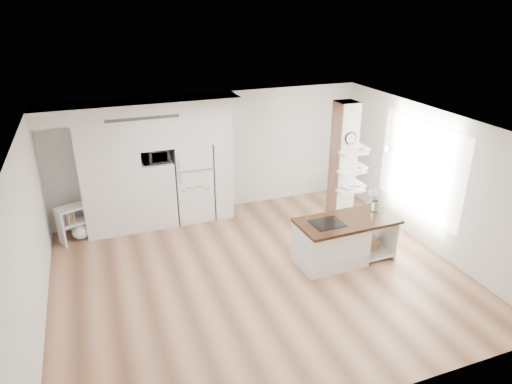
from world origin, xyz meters
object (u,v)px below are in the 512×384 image
(refrigerator, at_px, (193,181))
(floor_plant_a, at_px, (364,208))
(bookshelf, at_px, (77,225))
(kitchen_island, at_px, (336,241))

(refrigerator, bearing_deg, floor_plant_a, -21.53)
(bookshelf, bearing_deg, floor_plant_a, -34.86)
(refrigerator, bearing_deg, kitchen_island, -53.61)
(bookshelf, height_order, floor_plant_a, bookshelf)
(bookshelf, relative_size, floor_plant_a, 1.49)
(kitchen_island, bearing_deg, bookshelf, 148.20)
(bookshelf, bearing_deg, refrigerator, -19.30)
(refrigerator, xyz_separation_m, bookshelf, (-2.45, -0.17, -0.55))
(refrigerator, distance_m, floor_plant_a, 3.84)
(kitchen_island, bearing_deg, refrigerator, 124.51)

